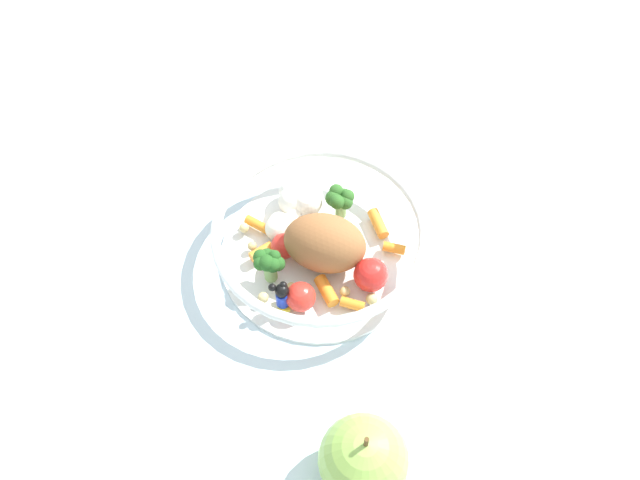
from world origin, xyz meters
The scene contains 3 objects.
ground_plane centered at (0.00, 0.00, 0.00)m, with size 2.40×2.40×0.00m, color silver.
food_container centered at (0.00, 0.00, 0.03)m, with size 0.21×0.21×0.07m.
loose_apple centered at (-0.18, -0.13, 0.04)m, with size 0.07×0.07×0.08m.
Camera 1 is at (-0.35, -0.16, 0.58)m, focal length 38.54 mm.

